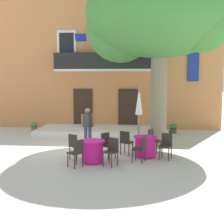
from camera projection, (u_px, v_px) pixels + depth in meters
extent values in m
plane|color=beige|center=(80.00, 148.00, 12.23)|extent=(120.00, 120.00, 0.00)
cube|color=#CC844C|center=(109.00, 65.00, 18.70)|extent=(13.00, 4.00, 7.50)
cube|color=#332319|center=(83.00, 109.00, 17.10)|extent=(1.10, 0.08, 2.30)
cube|color=#332319|center=(128.00, 109.00, 16.85)|extent=(1.10, 0.08, 2.30)
cube|color=silver|center=(67.00, 47.00, 16.80)|extent=(1.10, 0.08, 1.90)
cube|color=black|center=(67.00, 47.00, 16.77)|extent=(0.84, 0.04, 1.60)
cube|color=silver|center=(105.00, 47.00, 16.59)|extent=(1.10, 0.08, 1.90)
cube|color=black|center=(105.00, 47.00, 16.56)|extent=(0.84, 0.04, 1.60)
cube|color=silver|center=(145.00, 46.00, 16.37)|extent=(1.10, 0.08, 1.90)
cube|color=black|center=(145.00, 46.00, 16.34)|extent=(0.84, 0.04, 1.60)
cube|color=silver|center=(105.00, 70.00, 16.45)|extent=(5.60, 0.65, 0.12)
cube|color=black|center=(104.00, 61.00, 16.10)|extent=(5.60, 0.06, 0.90)
cylinder|color=#B2B2B7|center=(82.00, 44.00, 16.24)|extent=(0.04, 0.95, 1.33)
cube|color=#192D9E|center=(81.00, 38.00, 15.76)|extent=(0.60, 0.29, 0.38)
cylinder|color=#B2B2B7|center=(126.00, 44.00, 16.00)|extent=(0.04, 0.95, 1.33)
cube|color=#146B2D|center=(126.00, 37.00, 15.53)|extent=(0.60, 0.29, 0.38)
cylinder|color=#47423D|center=(64.00, 67.00, 16.67)|extent=(0.27, 0.27, 0.25)
ellipsoid|color=#38843D|center=(64.00, 62.00, 16.64)|extent=(0.35, 0.35, 0.33)
cylinder|color=#995638|center=(84.00, 67.00, 16.56)|extent=(0.29, 0.29, 0.28)
ellipsoid|color=#4C8E38|center=(84.00, 62.00, 16.53)|extent=(0.38, 0.38, 0.28)
cylinder|color=#995638|center=(105.00, 66.00, 16.45)|extent=(0.33, 0.33, 0.30)
ellipsoid|color=#4C8E38|center=(105.00, 61.00, 16.42)|extent=(0.42, 0.42, 0.28)
cylinder|color=slate|center=(125.00, 67.00, 16.34)|extent=(0.24, 0.24, 0.26)
ellipsoid|color=#2D7533|center=(125.00, 60.00, 16.30)|extent=(0.32, 0.32, 0.41)
cylinder|color=slate|center=(146.00, 66.00, 16.23)|extent=(0.35, 0.35, 0.29)
ellipsoid|color=#2D7533|center=(146.00, 60.00, 16.19)|extent=(0.46, 0.46, 0.41)
cube|color=navy|center=(194.00, 56.00, 16.15)|extent=(0.60, 0.06, 2.80)
cube|color=silver|center=(102.00, 130.00, 15.73)|extent=(6.77, 2.80, 0.25)
cylinder|color=#7F755B|center=(159.00, 101.00, 12.53)|extent=(0.68, 0.68, 3.86)
ellipsoid|color=#3D7F38|center=(160.00, 13.00, 12.14)|extent=(6.13, 5.51, 3.68)
sphere|color=#3D7F38|center=(120.00, 28.00, 13.11)|extent=(3.06, 3.06, 3.06)
sphere|color=#3D7F38|center=(201.00, 16.00, 11.41)|extent=(2.76, 2.76, 2.76)
cylinder|color=#DB1984|center=(145.00, 147.00, 10.78)|extent=(0.74, 0.74, 0.68)
cylinder|color=#DB1984|center=(145.00, 137.00, 10.74)|extent=(0.86, 0.86, 0.04)
cylinder|color=#2D2823|center=(145.00, 157.00, 10.82)|extent=(0.44, 0.44, 0.03)
cylinder|color=#2D2823|center=(169.00, 155.00, 10.24)|extent=(0.04, 0.04, 0.45)
cylinder|color=#2D2823|center=(159.00, 154.00, 10.39)|extent=(0.04, 0.04, 0.45)
cylinder|color=#2D2823|center=(171.00, 153.00, 10.54)|extent=(0.04, 0.04, 0.45)
cylinder|color=#2D2823|center=(162.00, 152.00, 10.69)|extent=(0.04, 0.04, 0.45)
cube|color=#2D2823|center=(165.00, 146.00, 10.44)|extent=(0.52, 0.52, 0.04)
cube|color=#2D2823|center=(167.00, 139.00, 10.57)|extent=(0.37, 0.17, 0.42)
cylinder|color=#2D2823|center=(161.00, 147.00, 11.44)|extent=(0.04, 0.04, 0.45)
cylinder|color=#2D2823|center=(157.00, 149.00, 11.17)|extent=(0.04, 0.04, 0.45)
cylinder|color=#2D2823|center=(153.00, 146.00, 11.64)|extent=(0.04, 0.04, 0.45)
cylinder|color=#2D2823|center=(149.00, 147.00, 11.36)|extent=(0.04, 0.04, 0.45)
cube|color=#2D2823|center=(155.00, 141.00, 11.38)|extent=(0.55, 0.55, 0.04)
cube|color=#2D2823|center=(151.00, 134.00, 11.46)|extent=(0.22, 0.35, 0.42)
cylinder|color=#2D2823|center=(125.00, 147.00, 11.38)|extent=(0.04, 0.04, 0.45)
cylinder|color=#2D2823|center=(133.00, 148.00, 11.22)|extent=(0.04, 0.04, 0.45)
cylinder|color=#2D2823|center=(121.00, 149.00, 11.08)|extent=(0.04, 0.04, 0.45)
cylinder|color=#2D2823|center=(129.00, 150.00, 10.92)|extent=(0.04, 0.04, 0.45)
cube|color=#2D2823|center=(127.00, 142.00, 11.13)|extent=(0.52, 0.52, 0.04)
cube|color=#2D2823|center=(125.00, 137.00, 10.94)|extent=(0.37, 0.18, 0.42)
cylinder|color=#2D2823|center=(132.00, 156.00, 10.03)|extent=(0.04, 0.04, 0.45)
cylinder|color=#2D2823|center=(136.00, 154.00, 10.34)|extent=(0.04, 0.04, 0.45)
cylinder|color=#2D2823|center=(142.00, 157.00, 9.89)|extent=(0.04, 0.04, 0.45)
cylinder|color=#2D2823|center=(145.00, 155.00, 10.20)|extent=(0.04, 0.04, 0.45)
cube|color=#2D2823|center=(139.00, 149.00, 10.09)|extent=(0.50, 0.50, 0.04)
cube|color=#2D2823|center=(144.00, 143.00, 9.99)|extent=(0.16, 0.37, 0.42)
cylinder|color=#DB1984|center=(92.00, 152.00, 10.07)|extent=(0.74, 0.74, 0.68)
cylinder|color=#DB1984|center=(92.00, 141.00, 10.03)|extent=(0.86, 0.86, 0.04)
cylinder|color=#2D2823|center=(93.00, 162.00, 10.11)|extent=(0.44, 0.44, 0.03)
cylinder|color=#2D2823|center=(68.00, 160.00, 9.54)|extent=(0.04, 0.04, 0.45)
cylinder|color=#2D2823|center=(76.00, 158.00, 9.79)|extent=(0.04, 0.04, 0.45)
cylinder|color=#2D2823|center=(74.00, 162.00, 9.31)|extent=(0.04, 0.04, 0.45)
cylinder|color=#2D2823|center=(83.00, 160.00, 9.55)|extent=(0.04, 0.04, 0.45)
cube|color=#2D2823|center=(75.00, 153.00, 9.52)|extent=(0.56, 0.56, 0.04)
cube|color=#2D2823|center=(79.00, 147.00, 9.37)|extent=(0.27, 0.32, 0.42)
cylinder|color=#2D2823|center=(112.00, 161.00, 9.42)|extent=(0.04, 0.04, 0.45)
cylinder|color=#2D2823|center=(103.00, 160.00, 9.62)|extent=(0.04, 0.04, 0.45)
cylinder|color=#2D2823|center=(118.00, 159.00, 9.70)|extent=(0.04, 0.04, 0.45)
cylinder|color=#2D2823|center=(109.00, 157.00, 9.89)|extent=(0.04, 0.04, 0.45)
cube|color=#2D2823|center=(110.00, 152.00, 9.63)|extent=(0.55, 0.55, 0.04)
cube|color=#2D2823|center=(113.00, 144.00, 9.75)|extent=(0.35, 0.22, 0.42)
cylinder|color=#2D2823|center=(115.00, 152.00, 10.59)|extent=(0.04, 0.04, 0.45)
cylinder|color=#2D2823|center=(108.00, 154.00, 10.36)|extent=(0.04, 0.04, 0.45)
cylinder|color=#2D2823|center=(109.00, 151.00, 10.84)|extent=(0.04, 0.04, 0.45)
cylinder|color=#2D2823|center=(102.00, 152.00, 10.61)|extent=(0.04, 0.04, 0.45)
cube|color=#2D2823|center=(109.00, 146.00, 10.57)|extent=(0.56, 0.56, 0.04)
cube|color=#2D2823|center=(105.00, 138.00, 10.68)|extent=(0.28, 0.31, 0.42)
cylinder|color=#2D2823|center=(76.00, 151.00, 10.77)|extent=(0.04, 0.04, 0.45)
cylinder|color=#2D2823|center=(83.00, 152.00, 10.57)|extent=(0.04, 0.04, 0.45)
cylinder|color=#2D2823|center=(70.00, 153.00, 10.50)|extent=(0.04, 0.04, 0.45)
cylinder|color=#2D2823|center=(77.00, 154.00, 10.30)|extent=(0.04, 0.04, 0.45)
cube|color=#2D2823|center=(76.00, 146.00, 10.51)|extent=(0.55, 0.55, 0.04)
cube|color=#2D2823|center=(73.00, 140.00, 10.34)|extent=(0.34, 0.23, 0.42)
cylinder|color=#997A56|center=(139.00, 119.00, 11.66)|extent=(0.06, 0.06, 2.55)
cylinder|color=#333333|center=(139.00, 150.00, 11.79)|extent=(0.44, 0.44, 0.08)
cone|color=white|center=(139.00, 101.00, 11.58)|extent=(0.28, 0.28, 1.10)
cylinder|color=#995638|center=(34.00, 129.00, 16.10)|extent=(0.33, 0.33, 0.26)
ellipsoid|color=#38843D|center=(34.00, 125.00, 16.08)|extent=(0.43, 0.43, 0.26)
cylinder|color=#47423D|center=(173.00, 131.00, 15.63)|extent=(0.35, 0.35, 0.24)
ellipsoid|color=#2D7533|center=(173.00, 126.00, 15.60)|extent=(0.46, 0.46, 0.26)
cylinder|color=#384260|center=(86.00, 137.00, 12.45)|extent=(0.14, 0.14, 0.84)
cylinder|color=#384260|center=(90.00, 137.00, 12.43)|extent=(0.14, 0.14, 0.84)
cube|color=#2D2D33|center=(88.00, 120.00, 12.37)|extent=(0.40, 0.37, 0.56)
sphere|color=brown|center=(88.00, 111.00, 12.32)|extent=(0.22, 0.22, 0.22)
cylinder|color=brown|center=(82.00, 120.00, 12.39)|extent=(0.09, 0.09, 0.52)
cylinder|color=brown|center=(93.00, 121.00, 12.34)|extent=(0.09, 0.09, 0.52)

